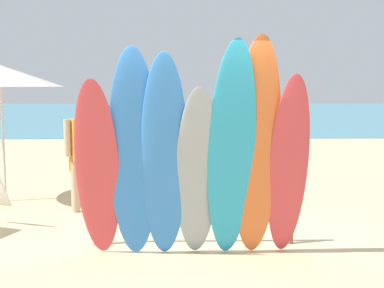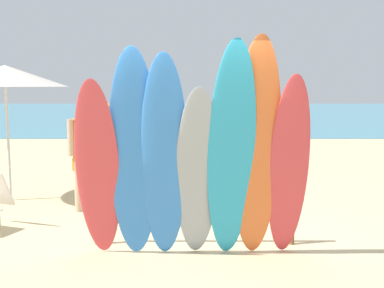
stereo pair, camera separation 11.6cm
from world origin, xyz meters
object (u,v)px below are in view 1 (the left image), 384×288
object	(u,v)px
surfboard_grey_3	(197,174)
surfboard_teal_4	(231,153)
surfboard_blue_1	(134,156)
surfboard_orange_5	(256,150)
surfboard_blue_2	(164,159)
surfboard_red_6	(288,167)
beachgoer_by_water	(245,124)
beachgoer_midbeach	(105,137)
beachgoer_strolling	(124,130)
surfboard_red_0	(97,171)
beachgoer_near_rack	(85,150)
beach_umbrella	(0,76)
beachgoer_photographing	(155,126)
surfboard_rack	(194,209)
distant_boat	(243,120)

from	to	relation	value
surfboard_grey_3	surfboard_teal_4	distance (m)	0.47
surfboard_teal_4	surfboard_blue_1	bearing A→B (deg)	173.25
surfboard_teal_4	surfboard_orange_5	size ratio (longest dim) A/B	0.99
surfboard_blue_2	surfboard_red_6	distance (m)	1.44
beachgoer_by_water	beachgoer_midbeach	xyz separation A→B (m)	(-3.48, -3.91, 0.05)
beachgoer_by_water	beachgoer_strolling	bearing A→B (deg)	86.79
surfboard_red_0	beachgoer_by_water	bearing A→B (deg)	71.99
surfboard_blue_2	beachgoer_midbeach	xyz separation A→B (m)	(-1.42, 4.69, -0.23)
beachgoer_near_rack	beachgoer_midbeach	world-z (taller)	beachgoer_near_rack
surfboard_grey_3	beachgoer_near_rack	xyz separation A→B (m)	(-1.75, 2.25, -0.01)
surfboard_orange_5	surfboard_blue_2	bearing A→B (deg)	-178.62
surfboard_red_0	beach_umbrella	distance (m)	3.84
surfboard_red_0	beachgoer_near_rack	bearing A→B (deg)	105.12
surfboard_blue_1	beachgoer_by_water	world-z (taller)	surfboard_blue_1
surfboard_grey_3	surfboard_red_0	bearing A→B (deg)	177.89
surfboard_red_0	beachgoer_strolling	world-z (taller)	surfboard_red_0
beachgoer_by_water	beachgoer_photographing	distance (m)	2.87
surfboard_blue_2	beachgoer_midbeach	size ratio (longest dim) A/B	1.45
surfboard_blue_1	beachgoer_photographing	distance (m)	7.38
surfboard_orange_5	beach_umbrella	world-z (taller)	surfboard_orange_5
surfboard_blue_1	surfboard_teal_4	distance (m)	1.11
surfboard_rack	surfboard_red_6	xyz separation A→B (m)	(1.09, -0.49, 0.61)
surfboard_grey_3	beachgoer_photographing	world-z (taller)	surfboard_grey_3
surfboard_grey_3	beachgoer_strolling	distance (m)	6.32
surfboard_orange_5	beach_umbrella	xyz separation A→B (m)	(-3.98, 2.93, 0.91)
beachgoer_photographing	surfboard_red_6	bearing A→B (deg)	4.07
beachgoer_photographing	beach_umbrella	xyz separation A→B (m)	(-2.39, -4.41, 1.22)
surfboard_blue_2	beachgoer_by_water	xyz separation A→B (m)	(2.06, 8.61, -0.27)
surfboard_red_0	distant_boat	distance (m)	21.90
surfboard_rack	surfboard_grey_3	bearing A→B (deg)	-87.13
surfboard_blue_2	surfboard_grey_3	world-z (taller)	surfboard_blue_2
surfboard_orange_5	beachgoer_photographing	xyz separation A→B (m)	(-1.59, 7.34, -0.32)
surfboard_blue_2	beachgoer_near_rack	distance (m)	2.68
surfboard_rack	surfboard_grey_3	world-z (taller)	surfboard_grey_3
surfboard_red_6	beachgoer_strolling	world-z (taller)	surfboard_red_6
distant_boat	surfboard_grey_3	bearing A→B (deg)	-98.73
surfboard_rack	surfboard_blue_1	size ratio (longest dim) A/B	1.05
beachgoer_by_water	beachgoer_midbeach	world-z (taller)	beachgoer_midbeach
surfboard_orange_5	beachgoer_strolling	world-z (taller)	surfboard_orange_5
beachgoer_near_rack	beachgoer_photographing	world-z (taller)	beachgoer_near_rack
surfboard_rack	surfboard_blue_1	bearing A→B (deg)	-141.61
surfboard_blue_1	surfboard_teal_4	bearing A→B (deg)	-4.42
surfboard_teal_4	beachgoer_by_water	world-z (taller)	surfboard_teal_4
surfboard_teal_4	beachgoer_midbeach	bearing A→B (deg)	109.14
surfboard_blue_2	surfboard_orange_5	world-z (taller)	surfboard_orange_5
surfboard_orange_5	distant_boat	world-z (taller)	surfboard_orange_5
surfboard_blue_2	beachgoer_strolling	bearing A→B (deg)	98.29
beachgoer_by_water	surfboard_teal_4	bearing A→B (deg)	131.42
surfboard_teal_4	surfboard_orange_5	world-z (taller)	surfboard_orange_5
surfboard_red_0	surfboard_red_6	bearing A→B (deg)	1.75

